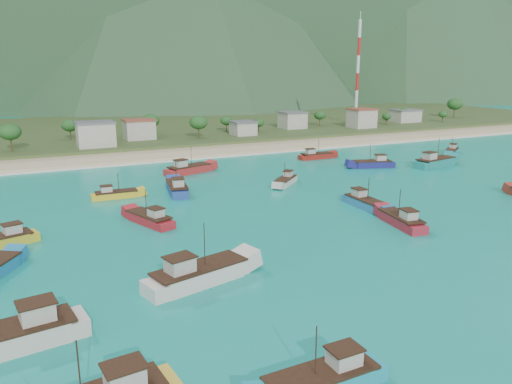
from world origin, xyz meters
name	(u,v)px	position (x,y,z in m)	size (l,w,h in m)	color
ground	(341,232)	(0.00, 0.00, 0.00)	(600.00, 600.00, 0.00)	#0C8C77
beach	(189,153)	(0.00, 79.00, 0.00)	(400.00, 18.00, 1.20)	beige
land	(143,130)	(0.00, 140.00, 0.00)	(400.00, 110.00, 2.40)	#385123
surf_line	(199,159)	(0.00, 69.50, 0.00)	(400.00, 2.50, 0.08)	white
village	(199,127)	(11.44, 102.52, 4.65)	(211.21, 29.62, 6.99)	beige
vegetation	(157,127)	(-3.21, 102.78, 5.25)	(275.07, 25.71, 9.21)	#235623
radio_tower	(358,73)	(81.11, 108.00, 22.26)	(1.20, 1.20, 41.33)	red
boat_1	(435,163)	(51.78, 33.18, 1.02)	(13.64, 6.26, 7.77)	#1B8178
boat_2	(116,195)	(-28.66, 36.06, 0.57)	(9.05, 2.83, 5.32)	gold
boat_3	(323,382)	(-24.01, -32.38, 0.76)	(10.84, 3.55, 6.34)	teal
boat_5	(0,242)	(-48.66, 15.38, 0.72)	(10.77, 5.89, 6.10)	gold
boat_8	(373,164)	(36.68, 39.24, 0.76)	(11.22, 6.14, 6.36)	navy
boat_10	(401,221)	(10.71, -1.49, 0.75)	(4.72, 11.03, 6.31)	#A5222E
boat_13	(286,182)	(7.43, 32.20, 0.59)	(8.55, 8.25, 5.42)	beige
boat_17	(198,276)	(-26.66, -8.76, 1.03)	(13.84, 7.23, 7.85)	silver
boat_18	(177,189)	(-16.42, 34.99, 0.85)	(5.24, 11.96, 6.83)	#244393
boat_20	(188,170)	(-8.55, 52.12, 0.89)	(12.44, 6.89, 7.05)	#AF2624
boat_21	(150,220)	(-26.42, 16.90, 0.72)	(6.47, 10.75, 6.11)	#AD1E25
boat_22	(452,152)	(70.16, 45.24, 0.62)	(9.35, 7.75, 5.59)	teal
boat_23	(365,203)	(11.94, 9.78, 0.73)	(3.10, 10.47, 6.18)	teal
boat_24	(11,339)	(-46.89, -15.00, 1.03)	(13.71, 5.83, 7.84)	beige
boat_27	(316,156)	(29.69, 55.55, 0.68)	(9.99, 3.01, 5.89)	maroon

